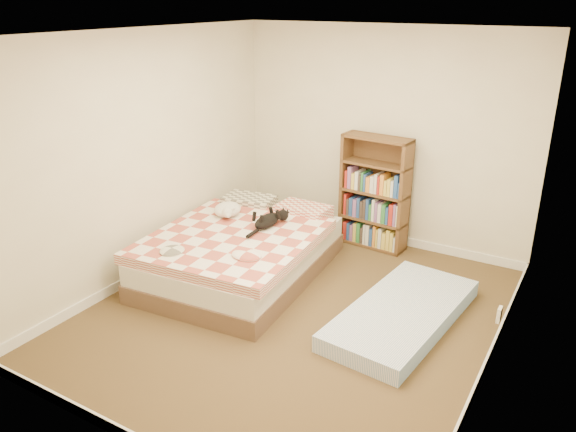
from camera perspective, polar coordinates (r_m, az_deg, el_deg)
The scene contains 6 objects.
room at distance 4.84m, azimuth 0.74°, elevation 2.50°, with size 3.51×4.01×2.51m.
bed at distance 5.96m, azimuth -4.55°, elevation -3.53°, with size 1.70×2.24×0.57m.
bookshelf at distance 6.60m, azimuth 8.77°, elevation 1.12°, with size 0.82×0.33×1.32m.
floor_mattress at distance 5.27m, azimuth 11.51°, elevation -9.73°, with size 0.79×1.75×0.16m, color #7EA2D2.
black_cat at distance 5.90m, azimuth -1.95°, elevation -0.40°, with size 0.30×0.66×0.15m.
white_dog at distance 6.18m, azimuth -6.16°, elevation 0.64°, with size 0.33×0.34×0.15m.
Camera 1 is at (2.28, -3.97, 2.77)m, focal length 35.00 mm.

